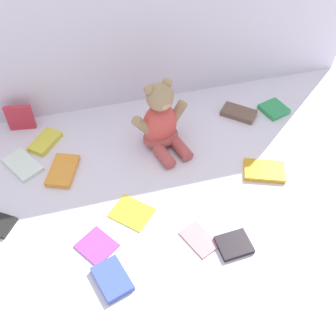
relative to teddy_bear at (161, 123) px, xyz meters
name	(u,v)px	position (x,y,z in m)	size (l,w,h in m)	color
ground_plane	(157,167)	(-0.04, -0.11, -0.09)	(3.20, 3.20, 0.00)	silver
backdrop_drape	(126,3)	(-0.04, 0.27, 0.30)	(1.76, 0.03, 0.78)	silver
teddy_bear	(161,123)	(0.00, 0.00, 0.00)	(0.21, 0.21, 0.25)	#D84C47
book_case_0	(112,279)	(-0.26, -0.47, -0.09)	(0.08, 0.11, 0.02)	#3C53BF
book_case_1	(23,165)	(-0.48, 0.01, -0.09)	(0.08, 0.14, 0.01)	silver
book_case_2	(199,239)	(0.01, -0.42, -0.09)	(0.07, 0.11, 0.01)	#B17C81
book_case_3	(63,171)	(-0.35, -0.05, -0.09)	(0.08, 0.14, 0.02)	orange
book_case_4	(45,142)	(-0.40, 0.10, -0.09)	(0.07, 0.12, 0.02)	yellow
book_case_5	(97,246)	(-0.28, -0.36, -0.09)	(0.09, 0.10, 0.01)	#964095
book_case_7	(234,245)	(0.10, -0.46, -0.09)	(0.08, 0.09, 0.01)	black
book_case_8	(20,118)	(-0.48, 0.21, -0.05)	(0.09, 0.02, 0.10)	#C92E3F
book_case_9	(274,109)	(0.46, 0.06, -0.09)	(0.09, 0.09, 0.02)	#2C9251
book_case_10	(264,171)	(0.30, -0.23, -0.09)	(0.09, 0.13, 0.02)	orange
book_case_11	(239,113)	(0.32, 0.07, -0.09)	(0.07, 0.13, 0.02)	brown
book_case_12	(132,212)	(-0.16, -0.27, -0.09)	(0.10, 0.12, 0.01)	gold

